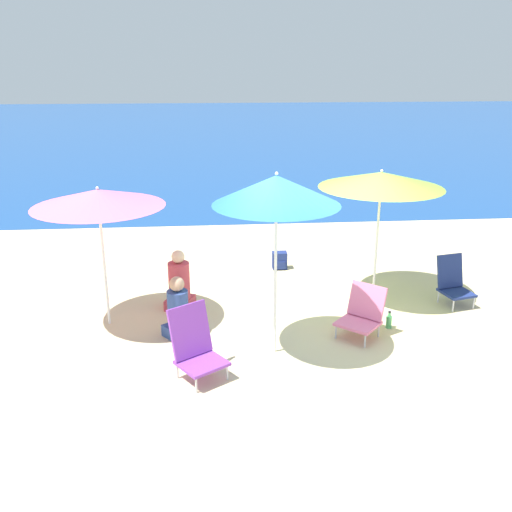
# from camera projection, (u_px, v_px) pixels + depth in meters

# --- Properties ---
(ground_plane) EXTENTS (60.00, 60.00, 0.00)m
(ground_plane) POSITION_uv_depth(u_px,v_px,m) (316.00, 336.00, 7.72)
(ground_plane) COLOR beige
(sea_water) EXTENTS (60.00, 40.00, 0.01)m
(sea_water) POSITION_uv_depth(u_px,v_px,m) (231.00, 128.00, 31.87)
(sea_water) COLOR #19478C
(sea_water) RESTS_ON ground
(beach_umbrella_lime) EXTENTS (1.85, 1.85, 2.03)m
(beach_umbrella_lime) POSITION_uv_depth(u_px,v_px,m) (381.00, 180.00, 8.37)
(beach_umbrella_lime) COLOR white
(beach_umbrella_lime) RESTS_ON ground
(beach_umbrella_pink) EXTENTS (1.76, 1.76, 1.98)m
(beach_umbrella_pink) POSITION_uv_depth(u_px,v_px,m) (98.00, 198.00, 7.49)
(beach_umbrella_pink) COLOR white
(beach_umbrella_pink) RESTS_ON ground
(beach_umbrella_blue) EXTENTS (1.52, 1.52, 2.32)m
(beach_umbrella_blue) POSITION_uv_depth(u_px,v_px,m) (276.00, 190.00, 6.63)
(beach_umbrella_blue) COLOR white
(beach_umbrella_blue) RESTS_ON ground
(beach_chair_pink) EXTENTS (0.74, 0.74, 0.69)m
(beach_chair_pink) POSITION_uv_depth(u_px,v_px,m) (362.00, 312.00, 7.66)
(beach_chair_pink) COLOR silver
(beach_chair_pink) RESTS_ON ground
(beach_chair_navy) EXTENTS (0.53, 0.59, 0.74)m
(beach_chair_navy) POSITION_uv_depth(u_px,v_px,m) (453.00, 281.00, 8.67)
(beach_chair_navy) COLOR silver
(beach_chair_navy) RESTS_ON ground
(beach_chair_purple) EXTENTS (0.73, 0.75, 0.85)m
(beach_chair_purple) POSITION_uv_depth(u_px,v_px,m) (195.00, 345.00, 6.65)
(beach_chair_purple) COLOR silver
(beach_chair_purple) RESTS_ON ground
(person_seated_near) EXTENTS (0.48, 0.51, 0.91)m
(person_seated_near) POSITION_uv_depth(u_px,v_px,m) (179.00, 285.00, 8.48)
(person_seated_near) COLOR #BF3F4C
(person_seated_near) RESTS_ON ground
(person_seated_far) EXTENTS (0.48, 0.47, 0.85)m
(person_seated_far) POSITION_uv_depth(u_px,v_px,m) (178.00, 311.00, 7.62)
(person_seated_far) COLOR #334C8C
(person_seated_far) RESTS_ON ground
(backpack_navy) EXTENTS (0.26, 0.22, 0.31)m
(backpack_navy) POSITION_uv_depth(u_px,v_px,m) (280.00, 261.00, 10.19)
(backpack_navy) COLOR navy
(backpack_navy) RESTS_ON ground
(water_bottle) EXTENTS (0.08, 0.08, 0.25)m
(water_bottle) POSITION_uv_depth(u_px,v_px,m) (389.00, 321.00, 7.92)
(water_bottle) COLOR #4CB266
(water_bottle) RESTS_ON ground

